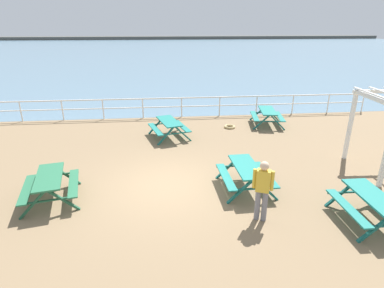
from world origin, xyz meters
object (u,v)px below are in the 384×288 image
at_px(picnic_table_near_left, 50,182).
at_px(picnic_table_near_right, 372,202).
at_px(picnic_table_far_left, 169,125).
at_px(picnic_table_far_right, 267,114).
at_px(visitor, 263,187).
at_px(picnic_table_mid_centre, 246,171).

xyz_separation_m(picnic_table_near_left, picnic_table_near_right, (8.49, -1.93, 0.00)).
distance_m(picnic_table_far_left, picnic_table_far_right, 5.13).
bearing_deg(picnic_table_far_left, picnic_table_near_left, 129.41).
bearing_deg(visitor, picnic_table_far_left, -138.64).
bearing_deg(picnic_table_mid_centre, picnic_table_far_right, -25.36).
relative_size(picnic_table_near_left, visitor, 1.25).
height_order(picnic_table_mid_centre, picnic_table_far_right, same).
bearing_deg(picnic_table_near_right, visitor, 83.24).
bearing_deg(picnic_table_far_right, picnic_table_near_left, 136.28).
height_order(picnic_table_near_left, picnic_table_near_right, same).
distance_m(picnic_table_far_left, visitor, 6.96).
bearing_deg(picnic_table_mid_centre, picnic_table_far_left, 22.24).
relative_size(picnic_table_far_left, visitor, 1.28).
bearing_deg(picnic_table_mid_centre, picnic_table_near_right, -128.05).
bearing_deg(picnic_table_far_left, picnic_table_mid_centre, -171.45).
bearing_deg(picnic_table_near_right, picnic_table_near_left, 77.95).
relative_size(picnic_table_near_left, picnic_table_far_left, 0.97).
bearing_deg(picnic_table_near_left, picnic_table_near_right, -114.80).
height_order(picnic_table_near_right, visitor, visitor).
distance_m(picnic_table_near_left, picnic_table_far_left, 6.17).
xyz_separation_m(picnic_table_near_left, picnic_table_mid_centre, (5.76, 0.09, 0.00)).
relative_size(picnic_table_far_right, visitor, 1.22).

